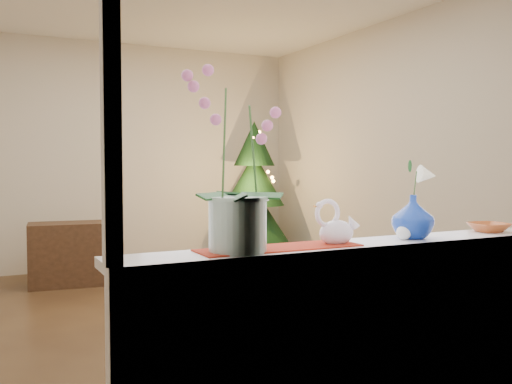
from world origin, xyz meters
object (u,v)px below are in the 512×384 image
orchid_pot (238,160)px  side_table (73,254)px  swan (336,223)px  amber_dish (489,228)px  xmas_tree (254,194)px  paperweight (404,233)px  blue_vase (413,213)px

orchid_pot → side_table: 4.19m
swan → side_table: 4.17m
swan → amber_dish: swan is taller
xmas_tree → side_table: (-2.18, -0.17, -0.56)m
orchid_pot → side_table: orchid_pot is taller
swan → xmas_tree: 4.57m
paperweight → blue_vase: bearing=17.9°
paperweight → amber_dish: size_ratio=0.42×
orchid_pot → swan: bearing=0.1°
orchid_pot → paperweight: orchid_pot is taller
swan → amber_dish: (0.94, 0.03, -0.07)m
amber_dish → blue_vase: bearing=-177.9°
swan → blue_vase: blue_vase is taller
swan → xmas_tree: size_ratio=0.12×
paperweight → amber_dish: 0.59m
orchid_pot → side_table: size_ratio=0.84×
blue_vase → paperweight: blue_vase is taller
side_table → swan: bearing=-76.7°
swan → blue_vase: 0.43m
xmas_tree → orchid_pot: bearing=-116.7°
side_table → blue_vase: bearing=-70.8°
blue_vase → paperweight: bearing=-162.1°
blue_vase → amber_dish: size_ratio=1.43×
xmas_tree → amber_dish: bearing=-99.8°
orchid_pot → paperweight: 0.89m
swan → xmas_tree: bearing=51.4°
orchid_pot → swan: size_ratio=3.30×
paperweight → xmas_tree: 4.46m
orchid_pot → blue_vase: orchid_pot is taller
amber_dish → xmas_tree: xmas_tree is taller
paperweight → side_table: size_ratio=0.08×
swan → side_table: (-0.50, 4.08, -0.69)m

